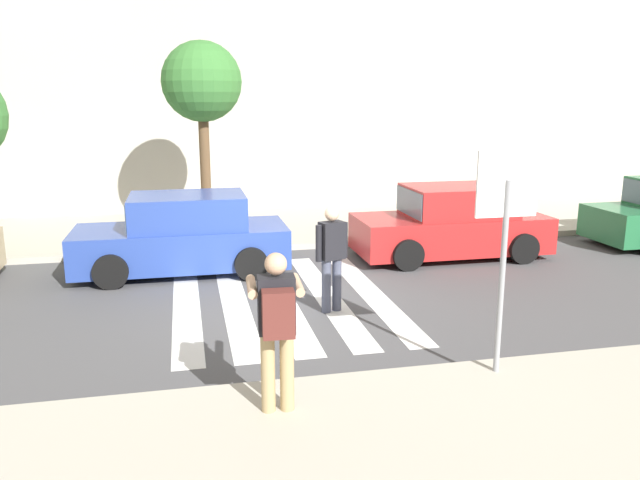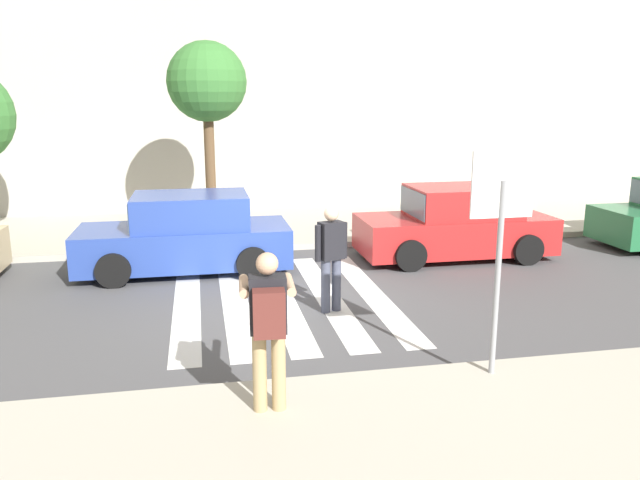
# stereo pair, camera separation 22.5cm
# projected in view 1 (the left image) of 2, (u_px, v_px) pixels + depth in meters

# --- Properties ---
(ground_plane) EXTENTS (120.00, 120.00, 0.00)m
(ground_plane) POSITION_uv_depth(u_px,v_px,m) (283.00, 302.00, 10.56)
(ground_plane) COLOR #4C4C4F
(sidewalk_far) EXTENTS (60.00, 4.80, 0.14)m
(sidewalk_far) POSITION_uv_depth(u_px,v_px,m) (247.00, 228.00, 16.25)
(sidewalk_far) COLOR #B2AD9E
(sidewalk_far) RESTS_ON ground
(building_facade_far) EXTENTS (56.00, 4.00, 7.00)m
(building_facade_far) POSITION_uv_depth(u_px,v_px,m) (229.00, 94.00, 19.67)
(building_facade_far) COLOR #ADA89E
(building_facade_far) RESTS_ON ground
(crosswalk_stripe_0) EXTENTS (0.44, 5.20, 0.01)m
(crosswalk_stripe_0) POSITION_uv_depth(u_px,v_px,m) (186.00, 305.00, 10.41)
(crosswalk_stripe_0) COLOR silver
(crosswalk_stripe_0) RESTS_ON ground
(crosswalk_stripe_1) EXTENTS (0.44, 5.20, 0.01)m
(crosswalk_stripe_1) POSITION_uv_depth(u_px,v_px,m) (235.00, 302.00, 10.58)
(crosswalk_stripe_1) COLOR silver
(crosswalk_stripe_1) RESTS_ON ground
(crosswalk_stripe_2) EXTENTS (0.44, 5.20, 0.01)m
(crosswalk_stripe_2) POSITION_uv_depth(u_px,v_px,m) (281.00, 298.00, 10.75)
(crosswalk_stripe_2) COLOR silver
(crosswalk_stripe_2) RESTS_ON ground
(crosswalk_stripe_3) EXTENTS (0.44, 5.20, 0.01)m
(crosswalk_stripe_3) POSITION_uv_depth(u_px,v_px,m) (326.00, 295.00, 10.91)
(crosswalk_stripe_3) COLOR silver
(crosswalk_stripe_3) RESTS_ON ground
(crosswalk_stripe_4) EXTENTS (0.44, 5.20, 0.01)m
(crosswalk_stripe_4) POSITION_uv_depth(u_px,v_px,m) (370.00, 292.00, 11.08)
(crosswalk_stripe_4) COLOR silver
(crosswalk_stripe_4) RESTS_ON ground
(stop_sign) EXTENTS (0.76, 0.08, 2.67)m
(stop_sign) POSITION_uv_depth(u_px,v_px,m) (506.00, 214.00, 7.17)
(stop_sign) COLOR gray
(stop_sign) RESTS_ON sidewalk_near
(photographer_with_backpack) EXTENTS (0.62, 0.87, 1.72)m
(photographer_with_backpack) POSITION_uv_depth(u_px,v_px,m) (277.00, 319.00, 6.39)
(photographer_with_backpack) COLOR tan
(photographer_with_backpack) RESTS_ON sidewalk_near
(pedestrian_crossing) EXTENTS (0.56, 0.35, 1.72)m
(pedestrian_crossing) POSITION_uv_depth(u_px,v_px,m) (332.00, 253.00, 9.90)
(pedestrian_crossing) COLOR #474C60
(pedestrian_crossing) RESTS_ON ground
(parked_car_blue) EXTENTS (4.10, 1.92, 1.55)m
(parked_car_blue) POSITION_uv_depth(u_px,v_px,m) (183.00, 236.00, 12.25)
(parked_car_blue) COLOR #284293
(parked_car_blue) RESTS_ON ground
(parked_car_red) EXTENTS (4.10, 1.92, 1.55)m
(parked_car_red) POSITION_uv_depth(u_px,v_px,m) (452.00, 224.00, 13.44)
(parked_car_red) COLOR red
(parked_car_red) RESTS_ON ground
(street_tree_center) EXTENTS (1.83, 1.83, 4.52)m
(street_tree_center) POSITION_uv_depth(u_px,v_px,m) (202.00, 84.00, 14.23)
(street_tree_center) COLOR brown
(street_tree_center) RESTS_ON sidewalk_far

